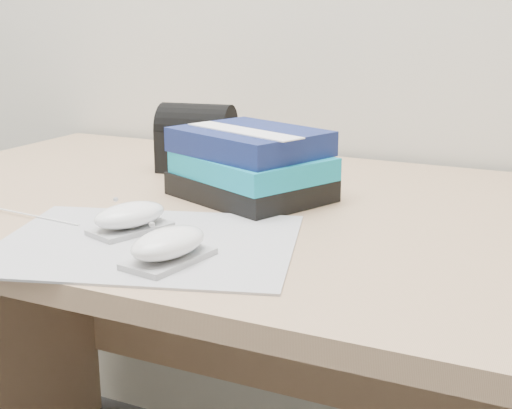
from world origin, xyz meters
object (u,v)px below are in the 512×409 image
at_px(mouse_rear, 130,217).
at_px(book_stack, 251,165).
at_px(pouch, 197,138).
at_px(mouse_front, 169,246).
at_px(desk, 342,339).

relative_size(mouse_rear, book_stack, 0.43).
bearing_deg(pouch, book_stack, -37.78).
distance_m(mouse_front, book_stack, 0.32).
relative_size(desk, mouse_front, 13.39).
distance_m(desk, mouse_rear, 0.43).
height_order(mouse_rear, mouse_front, mouse_front).
distance_m(mouse_front, pouch, 0.51).
height_order(desk, mouse_rear, mouse_rear).
distance_m(desk, pouch, 0.45).
height_order(desk, book_stack, book_stack).
bearing_deg(mouse_rear, pouch, 106.80).
relative_size(desk, mouse_rear, 13.30).
bearing_deg(mouse_front, book_stack, 98.35).
height_order(book_stack, pouch, pouch).
bearing_deg(book_stack, mouse_front, -81.65).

